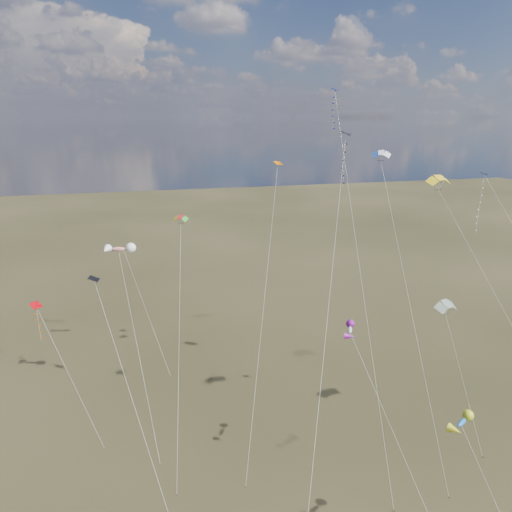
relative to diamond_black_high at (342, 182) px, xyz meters
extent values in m
plane|color=black|center=(-6.59, -9.23, -28.81)|extent=(400.00, 400.00, 0.00)
cube|color=black|center=(0.90, 1.65, 4.63)|extent=(1.41, 1.43, 0.39)
cylinder|color=silver|center=(-5.45, -10.00, -12.09)|extent=(12.73, 23.32, 33.45)
cube|color=#0C1854|center=(4.46, 12.99, 9.42)|extent=(1.12, 1.11, 0.40)
cylinder|color=silver|center=(2.77, 0.13, -9.70)|extent=(3.41, 25.76, 38.24)
cube|color=#332316|center=(1.07, -12.74, -28.75)|extent=(0.10, 0.10, 0.12)
cube|color=black|center=(-24.40, 1.12, -8.43)|extent=(1.06, 1.12, 0.41)
cylinder|color=silver|center=(-21.32, -6.15, -18.62)|extent=(6.20, 14.55, 20.39)
cube|color=#AE020A|center=(-32.24, 11.86, -14.74)|extent=(1.49, 1.49, 0.50)
cylinder|color=silver|center=(-28.79, 7.22, -21.77)|extent=(6.93, 9.31, 14.09)
cube|color=#332316|center=(-25.34, 2.59, -28.75)|extent=(0.10, 0.10, 0.12)
cube|color=#0D1446|center=(15.07, -1.84, 0.58)|extent=(0.69, 0.71, 0.19)
cube|color=#C05A00|center=(-2.01, 15.17, 0.51)|extent=(1.20, 1.16, 0.42)
cylinder|color=silver|center=(-6.82, 4.31, -14.15)|extent=(9.65, 21.75, 29.33)
cube|color=#332316|center=(-11.63, -6.55, -28.75)|extent=(0.10, 0.10, 0.12)
cylinder|color=silver|center=(8.21, -1.67, -13.39)|extent=(2.41, 22.03, 30.85)
cube|color=#332316|center=(7.02, -12.67, -28.75)|extent=(0.10, 0.10, 0.12)
cylinder|color=silver|center=(13.68, -4.91, -21.47)|extent=(0.68, 7.97, 14.68)
cube|color=#332316|center=(14.01, -8.88, -28.75)|extent=(0.10, 0.10, 0.12)
cylinder|color=silver|center=(-16.74, 2.36, -16.87)|extent=(3.10, 16.36, 23.89)
cube|color=#332316|center=(-18.28, -5.81, -28.75)|extent=(0.10, 0.10, 0.12)
ellipsoid|color=#E85315|center=(-22.53, 26.93, -12.78)|extent=(2.97, 1.43, 0.92)
cylinder|color=silver|center=(-19.86, 21.27, -20.79)|extent=(5.37, 11.34, 16.04)
cube|color=#332316|center=(-17.19, 15.61, -28.75)|extent=(0.10, 0.10, 0.12)
ellipsoid|color=silver|center=(-0.94, -5.60, -13.42)|extent=(2.01, 2.80, 0.89)
cylinder|color=silver|center=(1.30, -10.50, -21.12)|extent=(4.53, 9.82, 15.40)
ellipsoid|color=red|center=(-22.65, 14.95, -9.51)|extent=(3.80, 2.45, 1.51)
cylinder|color=silver|center=(-21.11, 6.79, -19.16)|extent=(3.11, 16.34, 19.31)
cube|color=#332316|center=(-19.57, -1.37, -28.75)|extent=(0.10, 0.10, 0.12)
ellipsoid|color=blue|center=(3.21, -16.95, -16.46)|extent=(2.69, 2.08, 0.99)
cylinder|color=silver|center=(5.27, -19.86, -22.63)|extent=(4.15, 5.85, 12.36)
camera|label=1|loc=(-19.72, -41.97, 6.14)|focal=32.00mm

